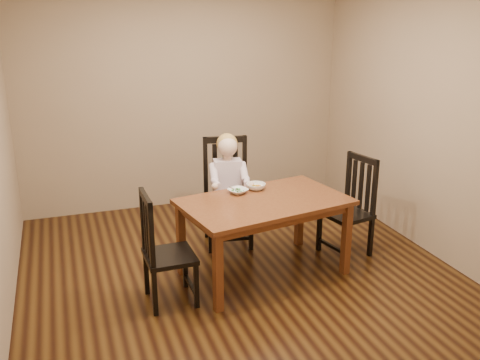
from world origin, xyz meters
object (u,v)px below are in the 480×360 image
object	(u,v)px
chair_left	(163,251)
toddler	(228,180)
chair_child	(227,194)
bowl_peas	(238,191)
bowl_veg	(256,186)
dining_table	(264,209)
chair_right	(350,208)

from	to	relation	value
chair_left	toddler	size ratio (longest dim) A/B	1.53
chair_child	bowl_peas	world-z (taller)	chair_child
chair_child	bowl_veg	distance (m)	0.58
dining_table	bowl_peas	world-z (taller)	bowl_peas
dining_table	chair_right	distance (m)	1.02
chair_child	bowl_peas	xyz separation A→B (m)	(-0.07, -0.57, 0.22)
chair_left	bowl_peas	distance (m)	0.97
bowl_veg	bowl_peas	bearing A→B (deg)	-165.77
bowl_veg	chair_right	bearing A→B (deg)	-8.40
dining_table	chair_left	size ratio (longest dim) A/B	1.64
chair_right	toddler	size ratio (longest dim) A/B	1.56
dining_table	bowl_veg	distance (m)	0.32
chair_right	bowl_peas	distance (m)	1.20
toddler	bowl_veg	distance (m)	0.48
chair_right	bowl_veg	bearing A→B (deg)	69.41
dining_table	chair_left	bearing A→B (deg)	-168.42
chair_left	toddler	bearing A→B (deg)	136.63
chair_left	bowl_veg	bearing A→B (deg)	115.32
dining_table	bowl_peas	xyz separation A→B (m)	(-0.17, 0.25, 0.11)
chair_child	toddler	size ratio (longest dim) A/B	1.74
toddler	chair_child	bearing A→B (deg)	-90.00
dining_table	toddler	size ratio (longest dim) A/B	2.50
bowl_veg	chair_left	bearing A→B (deg)	-153.58
chair_child	toddler	world-z (taller)	chair_child
chair_left	chair_right	distance (m)	2.01
chair_right	bowl_peas	bearing A→B (deg)	73.30
bowl_peas	chair_child	bearing A→B (deg)	82.59
toddler	chair_left	bearing A→B (deg)	57.35
dining_table	bowl_veg	bearing A→B (deg)	84.12
chair_left	chair_right	world-z (taller)	chair_right
chair_left	toddler	world-z (taller)	toddler
chair_child	bowl_veg	size ratio (longest dim) A/B	6.06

